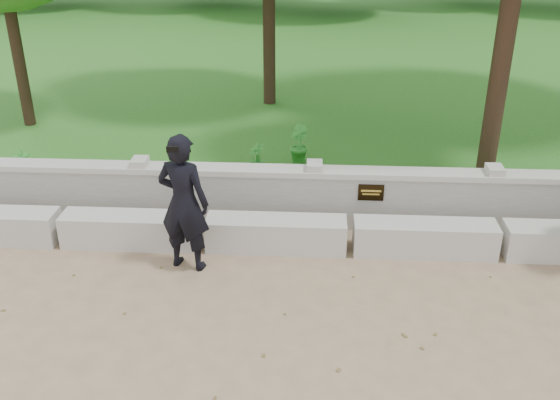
% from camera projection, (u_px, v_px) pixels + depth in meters
% --- Properties ---
extents(ground, '(80.00, 80.00, 0.00)m').
position_uv_depth(ground, '(356.00, 338.00, 6.81)').
color(ground, '#9B7E5F').
rests_on(ground, ground).
extents(lawn, '(40.00, 22.00, 0.25)m').
position_uv_depth(lawn, '(333.00, 51.00, 19.37)').
color(lawn, '#23611E').
rests_on(lawn, ground).
extents(concrete_bench, '(11.90, 0.45, 0.45)m').
position_uv_depth(concrete_bench, '(350.00, 236.00, 8.42)').
color(concrete_bench, beige).
rests_on(concrete_bench, ground).
extents(parapet_wall, '(12.50, 0.35, 0.90)m').
position_uv_depth(parapet_wall, '(349.00, 198.00, 8.95)').
color(parapet_wall, '#B9B6AE').
rests_on(parapet_wall, ground).
extents(man_main, '(0.75, 0.69, 1.82)m').
position_uv_depth(man_main, '(184.00, 203.00, 7.77)').
color(man_main, black).
rests_on(man_main, ground).
extents(shrub_a, '(0.31, 0.36, 0.57)m').
position_uv_depth(shrub_a, '(24.00, 167.00, 9.82)').
color(shrub_a, '#30872D').
rests_on(shrub_a, lawn).
extents(shrub_b, '(0.40, 0.45, 0.67)m').
position_uv_depth(shrub_b, '(298.00, 145.00, 10.57)').
color(shrub_b, '#30872D').
rests_on(shrub_b, lawn).
extents(shrub_d, '(0.40, 0.41, 0.54)m').
position_uv_depth(shrub_d, '(257.00, 160.00, 10.12)').
color(shrub_d, '#30872D').
rests_on(shrub_d, lawn).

